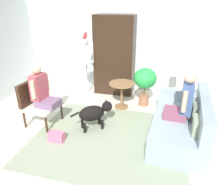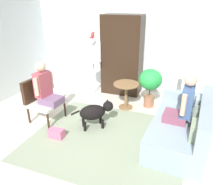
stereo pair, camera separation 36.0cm
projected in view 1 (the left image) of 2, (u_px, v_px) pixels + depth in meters
ground_plane at (103, 139)px, 4.01m from camera, size 7.19×7.19×0.00m
back_wall at (130, 39)px, 5.84m from camera, size 6.59×0.12×2.80m
area_rug at (109, 138)px, 4.04m from camera, size 2.79×2.36×0.01m
couch at (182, 124)px, 3.94m from camera, size 1.04×1.78×0.87m
armchair at (36, 100)px, 4.39m from camera, size 0.68×0.71×0.90m
person_on_couch at (183, 100)px, 3.73m from camera, size 0.48×0.52×0.88m
person_on_armchair at (42, 90)px, 4.23m from camera, size 0.51×0.51×0.87m
round_end_table at (122, 91)px, 5.04m from camera, size 0.60×0.60×0.62m
dog at (94, 113)px, 4.24m from camera, size 0.72×0.57×0.57m
bird_cage_stand at (86, 66)px, 5.59m from camera, size 0.42×0.42×1.50m
parrot at (85, 36)px, 5.28m from camera, size 0.17×0.10×0.17m
potted_plant at (145, 81)px, 5.08m from camera, size 0.54×0.54×0.94m
column_lamp at (180, 83)px, 4.78m from camera, size 0.20×0.20×1.41m
armoire_cabinet at (115, 55)px, 5.70m from camera, size 1.03×0.56×2.07m
handbag at (57, 137)px, 3.94m from camera, size 0.28×0.15×0.18m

